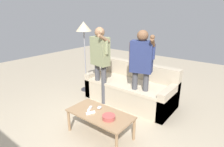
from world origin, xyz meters
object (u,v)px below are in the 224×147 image
Objects in this scene: snack_bowl at (109,117)px; coffee_table at (100,116)px; player_right at (141,63)px; game_remote_wand_far at (90,109)px; game_remote_wand_near at (90,113)px; game_remote_nunchuk at (99,107)px; couch at (131,89)px; floor_lamp at (84,31)px; player_left at (100,57)px.

coffee_table is at bearing 168.14° from snack_bowl.
player_right reaches higher than game_remote_wand_far.
game_remote_wand_near is at bearing -101.79° from player_right.
game_remote_wand_near is (-0.11, -0.10, 0.06)m from coffee_table.
player_right is 1.25m from game_remote_wand_far.
coffee_table is 0.65× the size of player_right.
snack_bowl is at bearing -24.92° from game_remote_nunchuk.
player_right reaches higher than game_remote_nunchuk.
couch reaches higher than snack_bowl.
coffee_table is 11.99× the size of game_remote_nunchuk.
game_remote_nunchuk is 0.58× the size of game_remote_wand_far.
floor_lamp reaches higher than game_remote_nunchuk.
player_right is at bearing 78.21° from game_remote_wand_near.
couch is 0.88m from player_right.
game_remote_wand_far is (-0.42, 0.03, -0.01)m from snack_bowl.
couch is 1.46m from snack_bowl.
snack_bowl is at bearing -43.91° from player_left.
player_right is 0.99× the size of player_left.
couch reaches higher than coffee_table.
coffee_table is 1.37m from player_left.
player_right is (0.13, 1.02, 0.66)m from coffee_table.
player_left is 1.25m from game_remote_wand_far.
couch is at bearing 142.48° from player_right.
game_remote_wand_far is at bearing -42.65° from floor_lamp.
couch is 1.82× the size of coffee_table.
couch is at bearing 6.67° from floor_lamp.
floor_lamp is 2.08m from game_remote_wand_far.
snack_bowl reaches higher than game_remote_wand_far.
game_remote_wand_far is (0.57, -0.93, -0.61)m from player_left.
coffee_table is 0.62× the size of floor_lamp.
game_remote_nunchuk is at bearing 48.38° from game_remote_wand_far.
floor_lamp is (-1.72, 1.23, 1.06)m from snack_bowl.
player_left is 1.36m from game_remote_wand_near.
game_remote_nunchuk is (-0.10, 0.10, 0.07)m from coffee_table.
player_left is at bearing 136.09° from snack_bowl.
player_left is (0.73, -0.28, -0.46)m from floor_lamp.
snack_bowl reaches higher than game_remote_nunchuk.
game_remote_wand_far is at bearing -107.81° from player_right.
player_left is (-0.68, 0.81, 0.60)m from game_remote_nunchuk.
couch is 12.80× the size of game_remote_wand_near.
game_remote_wand_far is (1.31, -1.20, -1.07)m from floor_lamp.
player_left reaches higher than coffee_table.
coffee_table is at bearing -78.58° from couch.
game_remote_nunchuk reaches higher than game_remote_wand_near.
floor_lamp is 0.91m from player_left.
game_remote_wand_near is (-0.01, -0.20, -0.01)m from game_remote_nunchuk.
game_remote_nunchuk is 0.05× the size of player_right.
player_right is (0.23, 0.92, 0.59)m from game_remote_nunchuk.
game_remote_wand_near is at bearing -169.65° from snack_bowl.
game_remote_nunchuk is (0.17, -1.23, 0.13)m from couch.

